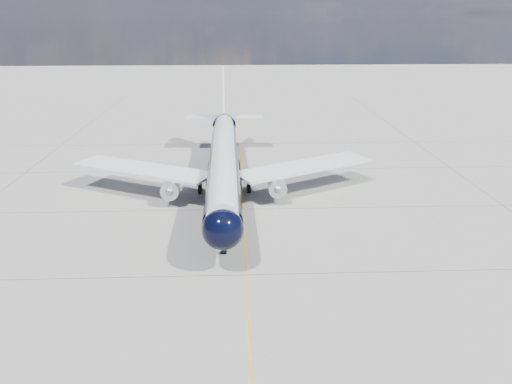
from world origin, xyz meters
TOP-DOWN VIEW (x-y plane):
  - ground at (0.00, 30.00)m, footprint 320.00×320.00m
  - taxiway_centerline at (0.00, 25.00)m, footprint 0.16×160.00m
  - main_airliner at (-2.17, 30.86)m, footprint 37.92×46.06m

SIDE VIEW (x-z plane):
  - ground at x=0.00m, z-range 0.00..0.00m
  - taxiway_centerline at x=0.00m, z-range 0.00..0.01m
  - main_airliner at x=-2.17m, z-range -2.53..10.80m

